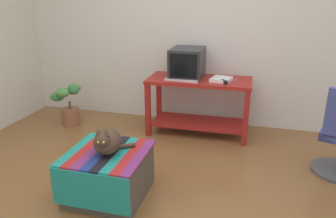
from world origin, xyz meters
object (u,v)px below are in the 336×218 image
at_px(tv_monitor, 187,63).
at_px(stapler, 224,82).
at_px(book, 221,79).
at_px(cat, 107,141).
at_px(keyboard, 182,79).
at_px(desk, 199,97).
at_px(ottoman_with_blanket, 109,174).
at_px(potted_plant, 68,105).

bearing_deg(tv_monitor, stapler, -24.41).
xyz_separation_m(book, cat, (-0.75, -1.55, -0.19)).
relative_size(cat, stapler, 3.25).
height_order(keyboard, book, book).
bearing_deg(tv_monitor, cat, -101.71).
xyz_separation_m(desk, ottoman_with_blanket, (-0.50, -1.57, -0.27)).
bearing_deg(keyboard, cat, -97.62).
relative_size(tv_monitor, ottoman_with_blanket, 0.75).
bearing_deg(stapler, cat, -157.59).
xyz_separation_m(book, ottoman_with_blanket, (-0.77, -1.53, -0.51)).
xyz_separation_m(ottoman_with_blanket, stapler, (0.81, 1.42, 0.51)).
distance_m(ottoman_with_blanket, cat, 0.32).
xyz_separation_m(tv_monitor, cat, (-0.32, -1.65, -0.35)).
bearing_deg(ottoman_with_blanket, potted_plant, 131.59).
bearing_deg(book, potted_plant, -164.80).
height_order(desk, cat, desk).
distance_m(tv_monitor, cat, 1.72).
bearing_deg(cat, desk, 63.52).
height_order(book, ottoman_with_blanket, book).
bearing_deg(cat, potted_plant, 122.04).
relative_size(tv_monitor, cat, 1.43).
relative_size(keyboard, cat, 1.12).
height_order(keyboard, cat, keyboard).
bearing_deg(potted_plant, book, 4.22).
relative_size(ottoman_with_blanket, potted_plant, 1.24).
bearing_deg(book, tv_monitor, 178.10).
distance_m(keyboard, book, 0.46).
relative_size(desk, tv_monitor, 2.47).
xyz_separation_m(ottoman_with_blanket, cat, (0.02, -0.02, 0.32)).
height_order(tv_monitor, potted_plant, tv_monitor).
distance_m(tv_monitor, book, 0.47).
bearing_deg(desk, ottoman_with_blanket, -108.57).
relative_size(book, potted_plant, 0.45).
distance_m(desk, book, 0.37).
xyz_separation_m(tv_monitor, ottoman_with_blanket, (-0.34, -1.63, -0.67)).
bearing_deg(book, keyboard, -157.30).
bearing_deg(stapler, keyboard, 139.39).
relative_size(ottoman_with_blanket, stapler, 6.14).
xyz_separation_m(book, potted_plant, (-2.00, -0.15, -0.44)).
xyz_separation_m(cat, potted_plant, (-1.25, 1.40, -0.25)).
bearing_deg(ottoman_with_blanket, keyboard, 77.44).
bearing_deg(desk, book, -9.30).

